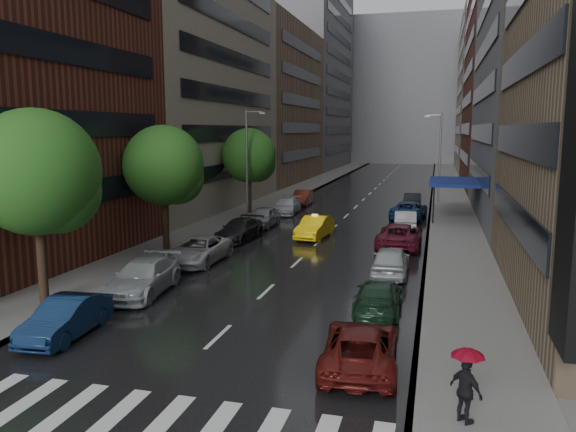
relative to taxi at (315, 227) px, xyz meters
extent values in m
plane|color=gray|center=(0.55, -23.42, -0.77)|extent=(220.00, 220.00, 0.00)
cube|color=black|center=(0.55, 26.58, -0.77)|extent=(14.00, 140.00, 0.01)
cube|color=gray|center=(-8.45, 26.58, -0.70)|extent=(4.00, 140.00, 0.15)
cube|color=gray|center=(9.55, 26.58, -0.70)|extent=(4.00, 140.00, 0.15)
cube|color=silver|center=(-2.75, -25.42, -0.76)|extent=(0.55, 2.80, 0.01)
cube|color=silver|center=(-1.35, -25.42, -0.76)|extent=(0.55, 2.80, 0.01)
cube|color=silver|center=(0.05, -25.42, -0.76)|extent=(0.55, 2.80, 0.01)
cube|color=silver|center=(1.45, -25.42, -0.76)|extent=(0.55, 2.80, 0.01)
cube|color=silver|center=(2.85, -25.42, -0.76)|extent=(0.55, 2.80, 0.01)
cube|color=maroon|center=(-14.45, -11.42, 12.23)|extent=(8.00, 20.00, 26.00)
cube|color=gray|center=(-14.45, 12.58, 16.23)|extent=(8.00, 28.00, 34.00)
cube|color=#937A5B|center=(-14.45, 40.58, 10.23)|extent=(8.00, 28.00, 22.00)
cube|color=slate|center=(-14.45, 70.58, 18.23)|extent=(8.00, 32.00, 38.00)
cube|color=slate|center=(15.55, 12.58, 11.23)|extent=(8.00, 28.00, 24.00)
cube|color=maroon|center=(15.55, 40.58, 17.23)|extent=(8.00, 28.00, 36.00)
cube|color=gray|center=(15.55, 70.58, 13.23)|extent=(8.00, 32.00, 28.00)
cube|color=black|center=(11.65, -21.42, 5.73)|extent=(0.30, 2.20, 10.00)
cube|color=slate|center=(0.55, 94.58, 15.23)|extent=(40.00, 14.00, 32.00)
cylinder|color=#382619|center=(-8.05, -17.95, 1.55)|extent=(0.40, 0.40, 4.64)
sphere|color=#1E5116|center=(-8.05, -17.95, 5.02)|extent=(5.30, 5.30, 5.30)
cylinder|color=#382619|center=(-8.05, -6.60, 1.38)|extent=(0.40, 0.40, 4.30)
sphere|color=#1E5116|center=(-8.05, -6.60, 4.60)|extent=(4.91, 4.91, 4.91)
cylinder|color=#382619|center=(-8.05, 9.51, 1.33)|extent=(0.40, 0.40, 4.21)
sphere|color=#1E5116|center=(-8.05, 9.51, 4.49)|extent=(4.81, 4.81, 4.81)
imported|color=yellow|center=(0.00, 0.00, 0.00)|extent=(2.07, 4.81, 1.54)
imported|color=#0E2345|center=(-4.85, -20.83, -0.05)|extent=(1.87, 4.50, 1.45)
imported|color=#9CA2A5|center=(-4.85, -15.17, 0.01)|extent=(2.73, 5.59, 1.57)
imported|color=#999A9F|center=(-4.85, -8.97, -0.02)|extent=(2.50, 5.40, 1.50)
imported|color=black|center=(-4.85, -2.05, -0.04)|extent=(2.40, 5.16, 1.46)
imported|color=gray|center=(-4.85, 3.47, 0.02)|extent=(1.91, 4.64, 1.57)
imported|color=#B0B4BA|center=(-4.85, 10.45, -0.05)|extent=(2.24, 5.08, 1.45)
imported|color=#541C10|center=(-4.85, 16.63, -0.03)|extent=(1.65, 4.53, 1.48)
imported|color=#5A1512|center=(5.95, -20.76, -0.07)|extent=(2.68, 5.19, 1.40)
imported|color=#17341F|center=(5.95, -15.06, -0.10)|extent=(1.97, 4.65, 1.34)
imported|color=#A7ABB0|center=(5.95, -8.98, 0.02)|extent=(1.92, 4.64, 1.57)
imported|color=#51101F|center=(5.95, -1.76, 0.03)|extent=(2.75, 5.80, 1.60)
imported|color=#99989D|center=(5.95, 4.88, -0.03)|extent=(1.83, 4.60, 1.49)
imported|color=#10244D|center=(5.95, 10.25, 0.02)|extent=(3.12, 5.89, 1.58)
imported|color=black|center=(5.95, 17.39, -0.03)|extent=(1.58, 4.52, 1.49)
imported|color=black|center=(9.02, -23.77, 0.24)|extent=(1.01, 1.00, 1.71)
imported|color=#B60E29|center=(9.02, -23.77, 1.03)|extent=(0.82, 0.82, 0.72)
cylinder|color=gray|center=(-7.25, 6.58, 3.88)|extent=(0.18, 0.18, 9.00)
cube|color=gray|center=(-5.85, 6.58, 8.08)|extent=(0.50, 0.22, 0.16)
cylinder|color=gray|center=(8.35, 21.58, 3.88)|extent=(0.18, 0.18, 9.00)
cube|color=gray|center=(6.95, 21.58, 8.08)|extent=(0.50, 0.22, 0.16)
cube|color=navy|center=(9.55, 11.58, 2.38)|extent=(4.00, 8.00, 0.25)
cylinder|color=black|center=(7.95, 7.78, 0.88)|extent=(0.12, 0.12, 3.00)
cylinder|color=black|center=(7.95, 15.38, 0.88)|extent=(0.12, 0.12, 3.00)
camera|label=1|loc=(8.08, -37.81, 6.79)|focal=35.00mm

